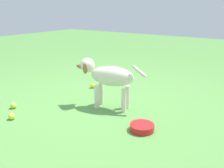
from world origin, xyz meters
name	(u,v)px	position (x,y,z in m)	size (l,w,h in m)	color
ground	(92,106)	(0.00, 0.00, 0.00)	(14.00, 14.00, 0.00)	#548C42
dog	(108,77)	(-0.18, -0.07, 0.35)	(0.78, 0.30, 0.54)	silver
tennis_ball_0	(93,86)	(0.38, -0.49, 0.03)	(0.07, 0.07, 0.07)	#C5DE35
tennis_ball_1	(12,116)	(0.43, 0.71, 0.03)	(0.07, 0.07, 0.07)	#D7E43E
tennis_ball_2	(14,106)	(0.66, 0.54, 0.03)	(0.07, 0.07, 0.07)	#C1DE3F
water_bowl	(142,127)	(-0.73, 0.18, 0.03)	(0.22, 0.22, 0.06)	red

